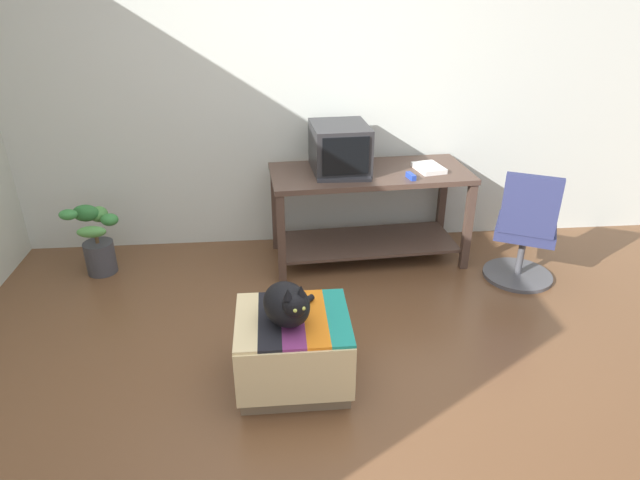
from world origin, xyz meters
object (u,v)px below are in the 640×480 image
tv_monitor (340,148)px  cat (288,304)px  ottoman_with_blanket (293,350)px  desk (369,199)px  book (429,168)px  office_chair (525,235)px  potted_plant (97,241)px  keyboard (344,178)px  stapler (411,176)px

tv_monitor → cat: 1.66m
ottoman_with_blanket → desk: bearing=65.5°
book → office_chair: size_ratio=0.29×
cat → potted_plant: 2.07m
tv_monitor → keyboard: bearing=-91.6°
tv_monitor → book: size_ratio=2.01×
tv_monitor → cat: bearing=-110.1°
tv_monitor → potted_plant: tv_monitor is taller
cat → stapler: (0.96, 1.31, 0.21)m
desk → office_chair: 1.19m
keyboard → book: size_ratio=1.57×
office_chair → cat: bearing=57.0°
tv_monitor → cat: size_ratio=1.28×
tv_monitor → book: tv_monitor is taller
ottoman_with_blanket → cat: bearing=-119.6°
cat → potted_plant: size_ratio=0.71×
desk → book: (0.45, -0.02, 0.25)m
desk → cat: desk is taller
desk → book: size_ratio=6.14×
cat → potted_plant: bearing=113.8°
desk → tv_monitor: size_ratio=3.05×
desk → office_chair: size_ratio=1.76×
ottoman_with_blanket → cat: (-0.02, -0.04, 0.34)m
book → cat: bearing=-139.0°
tv_monitor → ottoman_with_blanket: 1.72m
desk → tv_monitor: (-0.23, 0.04, 0.41)m
tv_monitor → book: bearing=-8.9°
stapler → ottoman_with_blanket: bearing=-138.3°
desk → potted_plant: 2.14m
tv_monitor → stapler: size_ratio=4.67×
book → stapler: (-0.18, -0.18, 0.00)m
cat → ottoman_with_blanket: bearing=40.0°
desk → ottoman_with_blanket: (-0.67, -1.47, -0.29)m
cat → stapler: 1.64m
ottoman_with_blanket → stapler: (0.94, 1.27, 0.55)m
keyboard → potted_plant: (-1.89, 0.11, -0.50)m
keyboard → stapler: stapler is taller
potted_plant → stapler: 2.45m
book → potted_plant: size_ratio=0.45×
potted_plant → office_chair: bearing=-7.6°
book → cat: size_ratio=0.63×
cat → keyboard: bearing=50.5°
keyboard → office_chair: (1.32, -0.31, -0.38)m
potted_plant → stapler: bearing=-3.6°
book → desk: bearing=166.0°
ottoman_with_blanket → stapler: stapler is taller
ottoman_with_blanket → stapler: bearing=53.5°
tv_monitor → stapler: tv_monitor is taller
cat → book: bearing=32.0°
keyboard → tv_monitor: bearing=94.2°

